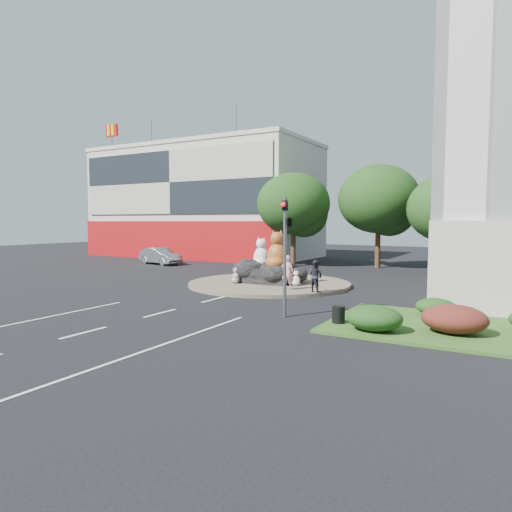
{
  "coord_description": "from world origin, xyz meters",
  "views": [
    {
      "loc": [
        13.26,
        -14.82,
        3.97
      ],
      "look_at": [
        0.4,
        7.63,
        2.0
      ],
      "focal_mm": 32.0,
      "sensor_mm": 36.0,
      "label": 1
    }
  ],
  "objects_px": {
    "pedestrian_pink": "(288,272)",
    "kitten_calico": "(236,275)",
    "cat_white": "(261,252)",
    "kitten_white": "(296,278)",
    "cat_tabby": "(277,250)",
    "parked_car": "(160,256)",
    "litter_bin": "(339,314)",
    "pedestrian_dark": "(315,276)"
  },
  "relations": [
    {
      "from": "pedestrian_pink",
      "to": "kitten_calico",
      "type": "bearing_deg",
      "value": -20.02
    },
    {
      "from": "cat_white",
      "to": "kitten_calico",
      "type": "bearing_deg",
      "value": -125.57
    },
    {
      "from": "pedestrian_pink",
      "to": "kitten_white",
      "type": "bearing_deg",
      "value": -90.28
    },
    {
      "from": "cat_white",
      "to": "pedestrian_pink",
      "type": "bearing_deg",
      "value": -42.52
    },
    {
      "from": "cat_tabby",
      "to": "kitten_white",
      "type": "bearing_deg",
      "value": -5.4
    },
    {
      "from": "kitten_white",
      "to": "parked_car",
      "type": "height_order",
      "value": "parked_car"
    },
    {
      "from": "cat_white",
      "to": "kitten_white",
      "type": "bearing_deg",
      "value": -18.22
    },
    {
      "from": "kitten_white",
      "to": "parked_car",
      "type": "bearing_deg",
      "value": 146.41
    },
    {
      "from": "cat_white",
      "to": "litter_bin",
      "type": "distance_m",
      "value": 11.91
    },
    {
      "from": "pedestrian_pink",
      "to": "pedestrian_dark",
      "type": "relative_size",
      "value": 1.11
    },
    {
      "from": "cat_white",
      "to": "cat_tabby",
      "type": "height_order",
      "value": "cat_tabby"
    },
    {
      "from": "cat_tabby",
      "to": "pedestrian_dark",
      "type": "height_order",
      "value": "cat_tabby"
    },
    {
      "from": "kitten_white",
      "to": "litter_bin",
      "type": "height_order",
      "value": "kitten_white"
    },
    {
      "from": "cat_tabby",
      "to": "parked_car",
      "type": "bearing_deg",
      "value": 150.5
    },
    {
      "from": "pedestrian_dark",
      "to": "cat_tabby",
      "type": "bearing_deg",
      "value": -11.8
    },
    {
      "from": "cat_white",
      "to": "litter_bin",
      "type": "bearing_deg",
      "value": -51.02
    },
    {
      "from": "kitten_white",
      "to": "pedestrian_dark",
      "type": "distance_m",
      "value": 2.6
    },
    {
      "from": "cat_tabby",
      "to": "kitten_white",
      "type": "height_order",
      "value": "cat_tabby"
    },
    {
      "from": "kitten_calico",
      "to": "pedestrian_dark",
      "type": "relative_size",
      "value": 0.58
    },
    {
      "from": "kitten_white",
      "to": "pedestrian_pink",
      "type": "distance_m",
      "value": 1.74
    },
    {
      "from": "kitten_calico",
      "to": "parked_car",
      "type": "height_order",
      "value": "parked_car"
    },
    {
      "from": "cat_tabby",
      "to": "pedestrian_pink",
      "type": "height_order",
      "value": "cat_tabby"
    },
    {
      "from": "kitten_white",
      "to": "litter_bin",
      "type": "relative_size",
      "value": 1.4
    },
    {
      "from": "cat_white",
      "to": "cat_tabby",
      "type": "distance_m",
      "value": 1.59
    },
    {
      "from": "parked_car",
      "to": "kitten_white",
      "type": "bearing_deg",
      "value": -101.59
    },
    {
      "from": "kitten_white",
      "to": "cat_white",
      "type": "bearing_deg",
      "value": 156.9
    },
    {
      "from": "kitten_white",
      "to": "pedestrian_pink",
      "type": "height_order",
      "value": "pedestrian_pink"
    },
    {
      "from": "cat_white",
      "to": "pedestrian_pink",
      "type": "height_order",
      "value": "cat_white"
    },
    {
      "from": "pedestrian_pink",
      "to": "cat_tabby",
      "type": "bearing_deg",
      "value": -56.8
    },
    {
      "from": "kitten_white",
      "to": "litter_bin",
      "type": "xyz_separation_m",
      "value": [
        5.42,
        -7.9,
        -0.21
      ]
    },
    {
      "from": "cat_white",
      "to": "kitten_calico",
      "type": "height_order",
      "value": "cat_white"
    },
    {
      "from": "kitten_calico",
      "to": "kitten_white",
      "type": "bearing_deg",
      "value": 49.89
    },
    {
      "from": "cat_white",
      "to": "kitten_white",
      "type": "distance_m",
      "value": 3.12
    },
    {
      "from": "cat_tabby",
      "to": "pedestrian_dark",
      "type": "relative_size",
      "value": 1.37
    },
    {
      "from": "cat_tabby",
      "to": "parked_car",
      "type": "height_order",
      "value": "cat_tabby"
    },
    {
      "from": "kitten_white",
      "to": "litter_bin",
      "type": "distance_m",
      "value": 9.58
    },
    {
      "from": "cat_white",
      "to": "pedestrian_pink",
      "type": "distance_m",
      "value": 3.85
    },
    {
      "from": "cat_tabby",
      "to": "kitten_calico",
      "type": "relative_size",
      "value": 2.37
    },
    {
      "from": "kitten_white",
      "to": "pedestrian_pink",
      "type": "bearing_deg",
      "value": -91.01
    },
    {
      "from": "litter_bin",
      "to": "kitten_calico",
      "type": "bearing_deg",
      "value": 142.19
    },
    {
      "from": "cat_tabby",
      "to": "litter_bin",
      "type": "distance_m",
      "value": 10.54
    },
    {
      "from": "cat_white",
      "to": "cat_tabby",
      "type": "relative_size",
      "value": 0.8
    }
  ]
}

